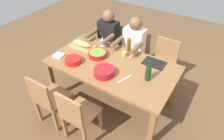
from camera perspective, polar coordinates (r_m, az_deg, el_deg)
name	(u,v)px	position (r m, az deg, el deg)	size (l,w,h in m)	color
ground_plane	(112,100)	(3.36, 0.00, -8.41)	(8.00, 8.00, 0.00)	brown
dining_table	(112,68)	(2.91, 0.00, 0.50)	(1.83, 1.00, 0.74)	olive
chair_far_center	(77,114)	(2.58, -10.05, -12.26)	(0.40, 0.40, 0.85)	#9E7044
chair_near_right	(113,44)	(3.80, 0.23, 7.35)	(0.40, 0.40, 0.85)	#9E7044
diner_near_right	(107,38)	(3.56, -1.35, 9.01)	(0.41, 0.53, 1.20)	#2D2D38
chair_near_center	(137,52)	(3.60, 7.03, 5.08)	(0.40, 0.40, 0.85)	#9E7044
diner_near_center	(133,46)	(3.35, 5.89, 6.68)	(0.41, 0.53, 1.20)	#2D2D38
chair_near_left	(163,61)	(3.47, 14.44, 2.50)	(0.40, 0.40, 0.85)	#9E7044
chair_far_right	(48,98)	(2.85, -17.80, -7.65)	(0.40, 0.40, 0.85)	#9E7044
serving_bowl_fruit	(73,60)	(2.91, -11.06, 2.79)	(0.23, 0.23, 0.08)	red
serving_bowl_salad	(98,54)	(3.01, -4.12, 4.64)	(0.27, 0.27, 0.07)	red
serving_bowl_pasta	(104,71)	(2.64, -2.29, -0.36)	(0.27, 0.27, 0.10)	#B21923
cutting_board	(82,47)	(3.26, -8.54, 6.62)	(0.40, 0.22, 0.02)	tan
bread_loaf	(82,44)	(3.24, -8.63, 7.44)	(0.32, 0.11, 0.09)	tan
wine_bottle	(148,73)	(2.58, 10.26, -0.79)	(0.08, 0.08, 0.29)	#193819
beer_bottle	(129,45)	(3.08, 4.80, 7.00)	(0.06, 0.06, 0.22)	brown
wine_glass	(102,40)	(3.21, -2.76, 8.59)	(0.08, 0.08, 0.17)	silver
cup_near_center	(124,54)	(3.00, 3.55, 4.56)	(0.07, 0.07, 0.08)	gold
fork_near_center	(132,55)	(3.05, 5.66, 4.18)	(0.02, 0.17, 0.01)	silver
placemat_near_left	(154,63)	(2.94, 11.91, 1.95)	(0.32, 0.23, 0.01)	black
carving_knife	(125,79)	(2.61, 3.65, -2.55)	(0.23, 0.02, 0.01)	silver
napkin_stack	(59,55)	(3.12, -14.94, 4.04)	(0.14, 0.14, 0.02)	white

